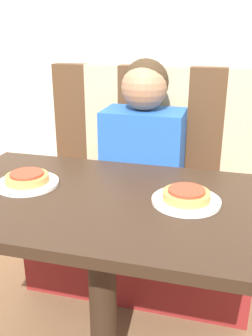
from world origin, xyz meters
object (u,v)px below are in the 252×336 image
(plate_left, at_px, (28,183))
(pizza_left, at_px, (27,178))
(pizza_right, at_px, (186,195))
(person, at_px, (144,137))
(plate_right, at_px, (186,201))

(plate_left, xyz_separation_m, pizza_left, (0.00, -0.00, 0.02))
(pizza_left, height_order, pizza_right, same)
(plate_left, relative_size, pizza_left, 1.46)
(pizza_left, relative_size, pizza_right, 1.00)
(plate_left, bearing_deg, pizza_left, -90.00)
(person, height_order, pizza_left, person)
(plate_right, relative_size, pizza_right, 1.46)
(pizza_right, bearing_deg, pizza_left, 180.00)
(plate_right, height_order, pizza_right, pizza_right)
(person, distance_m, pizza_left, 0.68)
(plate_left, height_order, pizza_right, pizza_right)
(plate_left, relative_size, plate_right, 1.00)
(plate_left, distance_m, pizza_right, 0.55)
(plate_left, relative_size, pizza_right, 1.46)
(pizza_left, bearing_deg, plate_right, 0.00)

